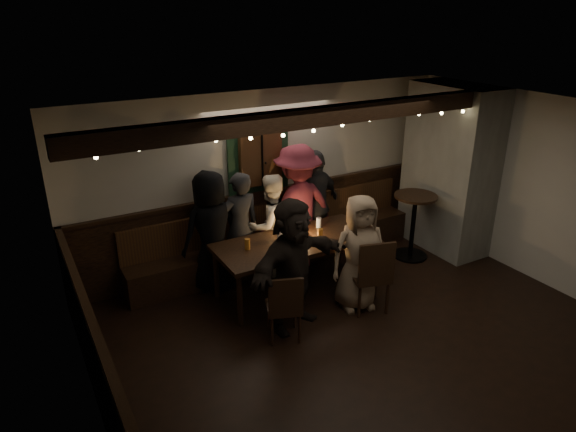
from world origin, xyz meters
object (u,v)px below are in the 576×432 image
chair_near_left (285,304)px  person_c (271,225)px  high_top (414,218)px  person_a (211,231)px  dining_table (295,245)px  person_g (359,253)px  person_b (240,228)px  chair_near_right (372,272)px  person_f (293,265)px  chair_end (369,243)px  person_d (297,208)px  person_e (316,205)px

chair_near_left → person_c: 1.70m
high_top → person_a: 3.11m
dining_table → person_g: (0.51, -0.72, 0.06)m
person_a → person_b: 0.43m
chair_near_right → person_f: bearing=165.9°
chair_near_right → person_c: bearing=111.6°
chair_near_left → person_c: size_ratio=0.58×
chair_end → high_top: 0.94m
person_b → chair_near_left: bearing=80.9°
high_top → person_a: (-3.03, 0.66, 0.19)m
person_b → person_f: person_f is taller
chair_near_left → person_g: bearing=9.8°
high_top → person_d: size_ratio=0.55×
chair_near_left → chair_near_right: (1.25, -0.01, 0.08)m
high_top → person_c: (-2.15, 0.61, 0.11)m
chair_near_left → chair_near_right: size_ratio=0.86×
high_top → person_e: size_ratio=0.60×
person_b → person_d: 0.92m
chair_end → person_a: bearing=160.5°
high_top → person_b: (-2.61, 0.66, 0.16)m
person_b → person_c: 0.46m
person_a → person_c: bearing=169.7°
chair_end → person_c: 1.44m
person_b → person_g: bearing=123.3°
chair_near_left → chair_near_right: 1.26m
dining_table → person_f: size_ratio=1.30×
person_b → chair_near_right: bearing=121.1°
chair_near_left → high_top: 2.95m
chair_near_right → person_c: person_c is taller
chair_end → person_d: size_ratio=0.46×
person_a → person_d: person_d is taller
high_top → person_g: size_ratio=0.67×
high_top → person_g: (-1.60, -0.74, 0.12)m
person_d → person_g: bearing=88.8°
person_d → high_top: bearing=154.2°
person_c → person_b: bearing=-10.5°
high_top → chair_end: bearing=-174.5°
high_top → person_c: person_c is taller
chair_near_left → person_f: size_ratio=0.53×
chair_end → person_c: (-1.23, 0.70, 0.28)m
chair_end → person_d: bearing=137.5°
person_a → person_d: size_ratio=0.90×
person_a → person_g: (1.43, -1.40, -0.07)m
high_top → person_f: (-2.54, -0.70, 0.18)m
person_c → person_f: bearing=68.6°
dining_table → chair_end: bearing=-3.1°
chair_near_left → person_d: person_d is taller
chair_end → chair_near_left: bearing=-155.4°
person_c → person_e: bearing=-175.9°
chair_near_right → person_b: 1.94m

